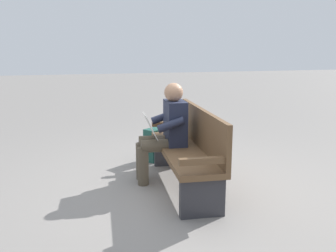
{
  "coord_description": "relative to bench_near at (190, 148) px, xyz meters",
  "views": [
    {
      "loc": [
        -3.8,
        1.27,
        1.56
      ],
      "look_at": [
        0.12,
        0.15,
        0.7
      ],
      "focal_mm": 38.97,
      "sensor_mm": 36.0,
      "label": 1
    }
  ],
  "objects": [
    {
      "name": "backpack",
      "position": [
        1.09,
        0.11,
        -0.23
      ],
      "size": [
        0.35,
        0.39,
        0.46
      ],
      "rotation": [
        0.0,
        0.0,
        2.17
      ],
      "color": "#1E4C42",
      "rests_on": "ground"
    },
    {
      "name": "bench_near",
      "position": [
        0.0,
        0.0,
        0.0
      ],
      "size": [
        1.84,
        0.65,
        0.9
      ],
      "rotation": [
        0.0,
        0.0,
        -0.09
      ],
      "color": "brown",
      "rests_on": "ground"
    },
    {
      "name": "person_seated",
      "position": [
        0.25,
        0.21,
        0.17
      ],
      "size": [
        0.6,
        0.6,
        1.18
      ],
      "rotation": [
        0.0,
        0.0,
        -0.09
      ],
      "color": "#1E2338",
      "rests_on": "ground"
    },
    {
      "name": "ground_plane",
      "position": [
        0.01,
        0.07,
        -0.46
      ],
      "size": [
        40.0,
        40.0,
        0.0
      ],
      "primitive_type": "plane",
      "color": "gray"
    }
  ]
}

